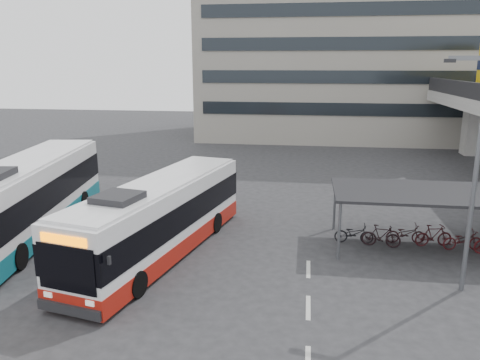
# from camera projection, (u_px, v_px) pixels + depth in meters

# --- Properties ---
(ground) EXTENTS (120.00, 120.00, 0.00)m
(ground) POSITION_uv_depth(u_px,v_px,m) (245.00, 265.00, 18.67)
(ground) COLOR #28282B
(ground) RESTS_ON ground
(bike_shelter) EXTENTS (10.00, 4.00, 2.54)m
(bike_shelter) POSITION_uv_depth(u_px,v_px,m) (450.00, 220.00, 20.06)
(bike_shelter) COLOR #595B60
(bike_shelter) RESTS_ON ground
(office_block) EXTENTS (30.00, 15.00, 25.00)m
(office_block) POSITION_uv_depth(u_px,v_px,m) (347.00, 18.00, 49.38)
(office_block) COLOR gray
(office_block) RESTS_ON ground
(road_markings) EXTENTS (0.15, 7.60, 0.01)m
(road_markings) POSITION_uv_depth(u_px,v_px,m) (308.00, 307.00, 15.44)
(road_markings) COLOR beige
(road_markings) RESTS_ON ground
(bus_main) EXTENTS (4.82, 11.67, 3.37)m
(bus_main) POSITION_uv_depth(u_px,v_px,m) (160.00, 218.00, 19.46)
(bus_main) COLOR white
(bus_main) RESTS_ON ground
(bus_teal) EXTENTS (4.53, 12.98, 3.76)m
(bus_teal) POSITION_uv_depth(u_px,v_px,m) (28.00, 198.00, 21.82)
(bus_teal) COLOR white
(bus_teal) RESTS_ON ground
(pedestrian) EXTENTS (0.67, 0.73, 1.68)m
(pedestrian) POSITION_uv_depth(u_px,v_px,m) (198.00, 205.00, 23.79)
(pedestrian) COLOR black
(pedestrian) RESTS_ON ground
(lamp_post) EXTENTS (1.42, 0.40, 8.11)m
(lamp_post) POSITION_uv_depth(u_px,v_px,m) (474.00, 163.00, 15.55)
(lamp_post) COLOR #595B60
(lamp_post) RESTS_ON ground
(sign_totem_mid) EXTENTS (0.51, 0.22, 2.33)m
(sign_totem_mid) POSITION_uv_depth(u_px,v_px,m) (9.00, 197.00, 23.79)
(sign_totem_mid) COLOR #9C1409
(sign_totem_mid) RESTS_ON ground
(sign_totem_north) EXTENTS (0.55, 0.19, 2.54)m
(sign_totem_north) POSITION_uv_depth(u_px,v_px,m) (58.00, 175.00, 28.23)
(sign_totem_north) COLOR #9C1409
(sign_totem_north) RESTS_ON ground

